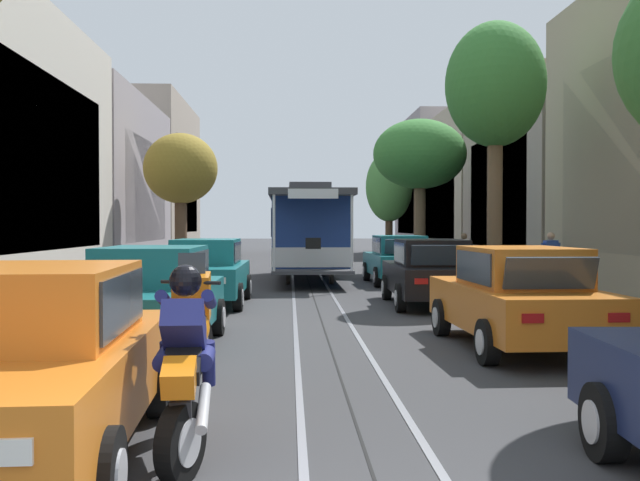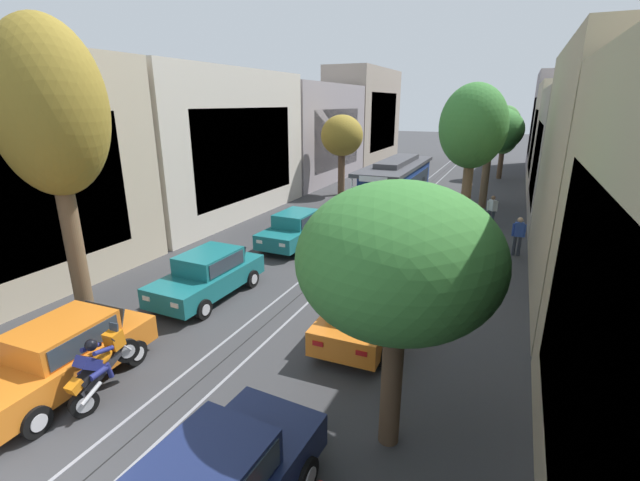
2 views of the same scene
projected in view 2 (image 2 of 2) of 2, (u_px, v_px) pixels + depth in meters
ground_plane at (390, 218)px, 25.07m from camera, size 160.00×160.00×0.00m
trolley_track_rails at (403, 206)px, 27.95m from camera, size 1.14×61.19×0.01m
building_facade_left at (270, 134)px, 30.59m from camera, size 5.82×52.89×9.87m
building_facade_right at (583, 148)px, 23.97m from camera, size 5.17×52.89×9.14m
parked_car_orange_near_left at (61, 356)px, 9.97m from camera, size 2.14×4.42×1.58m
parked_car_teal_second_left at (208, 275)px, 14.66m from camera, size 2.05×4.38×1.58m
parked_car_teal_mid_left at (295, 229)px, 19.97m from camera, size 2.04×4.38×1.58m
parked_car_orange_second_right at (365, 309)px, 12.21m from camera, size 2.08×4.40×1.58m
parked_car_black_mid_right at (407, 247)px, 17.48m from camera, size 2.06×4.39×1.58m
parked_car_teal_fourth_right at (440, 212)px, 23.00m from camera, size 2.07×4.39×1.58m
street_tree_kerb_left_near at (50, 113)px, 11.11m from camera, size 3.02×2.73×8.51m
street_tree_kerb_left_second at (342, 137)px, 30.10m from camera, size 2.96×2.83×5.61m
street_tree_kerb_right_near at (399, 261)px, 7.41m from camera, size 3.58×3.60×5.17m
street_tree_kerb_right_second at (473, 129)px, 16.48m from camera, size 2.55×2.59×7.12m
street_tree_kerb_right_mid at (491, 131)px, 26.16m from camera, size 3.81×3.17×6.24m
street_tree_kerb_right_fourth at (505, 131)px, 36.81m from camera, size 2.70×2.27×6.18m
cable_car_trolley at (396, 186)px, 25.56m from camera, size 2.63×9.15×3.28m
motorcycle_with_rider at (100, 366)px, 9.43m from camera, size 0.54×1.89×1.67m
pedestrian_on_left_pavement at (518, 234)px, 18.61m from camera, size 0.55×0.26×1.72m
pedestrian_on_right_pavement at (492, 209)px, 23.23m from camera, size 0.55×0.42×1.65m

